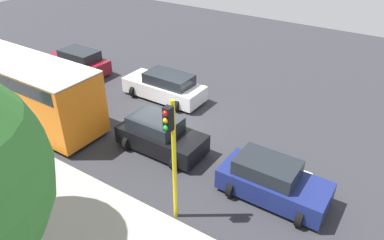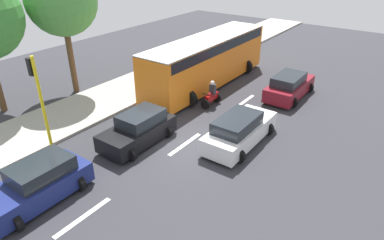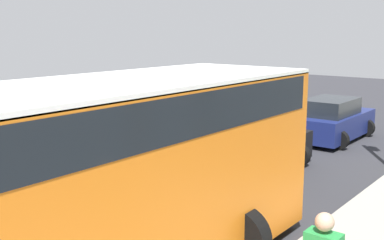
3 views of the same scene
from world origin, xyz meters
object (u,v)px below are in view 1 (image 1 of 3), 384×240
object	(u,v)px
car_black	(160,136)
city_bus	(7,79)
car_white	(165,87)
traffic_light_corner	(172,147)
motorcycle	(81,99)
car_dark_blue	(272,181)
car_maroon	(78,62)

from	to	relation	value
car_black	city_bus	xyz separation A→B (m)	(1.54, -8.20, 1.14)
car_white	traffic_light_corner	bearing A→B (deg)	38.99
motorcycle	traffic_light_corner	bearing A→B (deg)	67.47
car_dark_blue	city_bus	size ratio (longest dim) A/B	0.35
city_bus	car_white	bearing A→B (deg)	134.97
car_black	car_white	distance (m)	4.79
traffic_light_corner	car_white	bearing A→B (deg)	-141.01
car_maroon	motorcycle	distance (m)	5.02
car_maroon	traffic_light_corner	bearing A→B (deg)	61.27
car_black	car_maroon	xyz separation A→B (m)	(-3.77, -9.40, 0.00)
motorcycle	traffic_light_corner	distance (m)	9.38
car_black	car_dark_blue	size ratio (longest dim) A/B	0.98
car_dark_blue	car_maroon	size ratio (longest dim) A/B	0.92
car_maroon	city_bus	bearing A→B (deg)	12.66
car_maroon	motorcycle	bearing A→B (deg)	49.97
car_dark_blue	car_maroon	world-z (taller)	same
car_dark_blue	city_bus	distance (m)	13.49
car_dark_blue	motorcycle	distance (m)	10.75
car_white	city_bus	world-z (taller)	city_bus
car_black	car_white	size ratio (longest dim) A/B	0.84
city_bus	motorcycle	distance (m)	3.58
car_black	city_bus	world-z (taller)	city_bus
car_maroon	city_bus	size ratio (longest dim) A/B	0.39
car_dark_blue	city_bus	xyz separation A→B (m)	(1.38, -13.37, 1.14)
car_white	car_maroon	bearing A→B (deg)	-88.53
car_dark_blue	traffic_light_corner	world-z (taller)	traffic_light_corner
car_white	city_bus	distance (m)	7.83
traffic_light_corner	motorcycle	bearing A→B (deg)	-112.53
car_black	car_dark_blue	xyz separation A→B (m)	(0.16, 5.17, 0.00)
motorcycle	traffic_light_corner	world-z (taller)	traffic_light_corner
car_maroon	city_bus	world-z (taller)	city_bus
car_white	car_maroon	distance (m)	6.68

